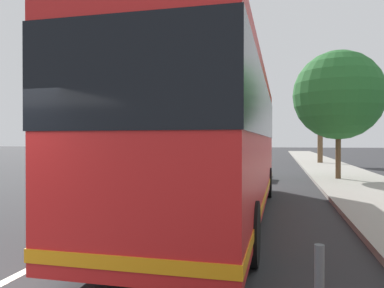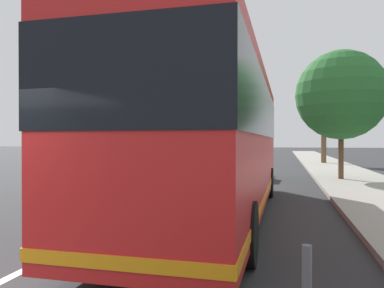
{
  "view_description": "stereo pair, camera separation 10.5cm",
  "coord_description": "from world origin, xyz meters",
  "px_view_note": "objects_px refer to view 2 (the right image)",
  "views": [
    {
      "loc": [
        -3.01,
        -3.61,
        1.91
      ],
      "look_at": [
        5.78,
        -1.57,
        1.84
      ],
      "focal_mm": 35.21,
      "sensor_mm": 36.0,
      "label": 1
    },
    {
      "loc": [
        -2.98,
        -3.72,
        1.91
      ],
      "look_at": [
        5.78,
        -1.57,
        1.84
      ],
      "focal_mm": 35.21,
      "sensor_mm": 36.0,
      "label": 2
    }
  ],
  "objects_px": {
    "car_oncoming": "(242,165)",
    "coach_bus": "(216,134)",
    "roadside_tree_mid_block": "(341,95)",
    "roadside_tree_far_block": "(324,99)",
    "car_side_street": "(215,155)"
  },
  "relations": [
    {
      "from": "coach_bus",
      "to": "car_side_street",
      "type": "height_order",
      "value": "coach_bus"
    },
    {
      "from": "roadside_tree_mid_block",
      "to": "roadside_tree_far_block",
      "type": "xyz_separation_m",
      "value": [
        13.45,
        -0.55,
        1.24
      ]
    },
    {
      "from": "coach_bus",
      "to": "car_side_street",
      "type": "bearing_deg",
      "value": 10.66
    },
    {
      "from": "coach_bus",
      "to": "car_oncoming",
      "type": "distance_m",
      "value": 10.29
    },
    {
      "from": "coach_bus",
      "to": "roadside_tree_mid_block",
      "type": "relative_size",
      "value": 1.85
    },
    {
      "from": "car_oncoming",
      "to": "car_side_street",
      "type": "distance_m",
      "value": 11.77
    },
    {
      "from": "car_oncoming",
      "to": "roadside_tree_far_block",
      "type": "relative_size",
      "value": 0.6
    },
    {
      "from": "car_oncoming",
      "to": "car_side_street",
      "type": "relative_size",
      "value": 1.0
    },
    {
      "from": "roadside_tree_mid_block",
      "to": "roadside_tree_far_block",
      "type": "distance_m",
      "value": 13.52
    },
    {
      "from": "coach_bus",
      "to": "roadside_tree_mid_block",
      "type": "xyz_separation_m",
      "value": [
        9.39,
        -4.25,
        1.96
      ]
    },
    {
      "from": "coach_bus",
      "to": "car_oncoming",
      "type": "xyz_separation_m",
      "value": [
        10.18,
        0.47,
        -1.41
      ]
    },
    {
      "from": "car_oncoming",
      "to": "roadside_tree_far_block",
      "type": "distance_m",
      "value": 14.46
    },
    {
      "from": "roadside_tree_mid_block",
      "to": "roadside_tree_far_block",
      "type": "bearing_deg",
      "value": -2.33
    },
    {
      "from": "car_side_street",
      "to": "car_oncoming",
      "type": "bearing_deg",
      "value": 18.25
    },
    {
      "from": "car_oncoming",
      "to": "coach_bus",
      "type": "bearing_deg",
      "value": -173.81
    }
  ]
}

